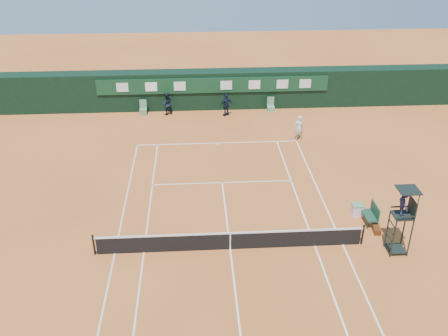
{
  "coord_description": "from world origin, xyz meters",
  "views": [
    {
      "loc": [
        -1.5,
        -19.16,
        14.74
      ],
      "look_at": [
        0.08,
        6.0,
        1.2
      ],
      "focal_mm": 40.0,
      "sensor_mm": 36.0,
      "label": 1
    }
  ],
  "objects_px": {
    "tennis_net": "(230,240)",
    "player": "(299,128)",
    "umpire_chair": "(404,208)",
    "cooler": "(357,210)",
    "player_bench": "(372,213)"
  },
  "relations": [
    {
      "from": "umpire_chair",
      "to": "cooler",
      "type": "xyz_separation_m",
      "value": [
        -0.91,
        3.2,
        -2.13
      ]
    },
    {
      "from": "tennis_net",
      "to": "cooler",
      "type": "height_order",
      "value": "tennis_net"
    },
    {
      "from": "tennis_net",
      "to": "player_bench",
      "type": "bearing_deg",
      "value": 13.32
    },
    {
      "from": "player_bench",
      "to": "player",
      "type": "bearing_deg",
      "value": 99.75
    },
    {
      "from": "tennis_net",
      "to": "umpire_chair",
      "type": "relative_size",
      "value": 3.77
    },
    {
      "from": "cooler",
      "to": "player",
      "type": "bearing_deg",
      "value": 97.52
    },
    {
      "from": "player_bench",
      "to": "cooler",
      "type": "relative_size",
      "value": 1.86
    },
    {
      "from": "cooler",
      "to": "player",
      "type": "distance_m",
      "value": 9.66
    },
    {
      "from": "tennis_net",
      "to": "cooler",
      "type": "xyz_separation_m",
      "value": [
        6.92,
        2.54,
        -0.18
      ]
    },
    {
      "from": "cooler",
      "to": "player",
      "type": "relative_size",
      "value": 0.36
    },
    {
      "from": "tennis_net",
      "to": "player_bench",
      "type": "distance_m",
      "value": 7.64
    },
    {
      "from": "umpire_chair",
      "to": "player_bench",
      "type": "distance_m",
      "value": 3.08
    },
    {
      "from": "umpire_chair",
      "to": "player",
      "type": "xyz_separation_m",
      "value": [
        -2.18,
        12.76,
        -1.56
      ]
    },
    {
      "from": "tennis_net",
      "to": "player",
      "type": "bearing_deg",
      "value": 64.97
    },
    {
      "from": "cooler",
      "to": "player",
      "type": "height_order",
      "value": "player"
    }
  ]
}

